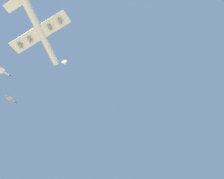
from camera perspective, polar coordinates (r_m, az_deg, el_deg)
The scene contains 3 objects.
carrier_jet at distance 175.28m, azimuth -23.56°, elevation 17.57°, with size 63.67×58.76×23.26m.
chase_jet_lead at distance 199.63m, azimuth -33.61°, elevation 5.25°, with size 10.64×14.38×4.00m.
chase_jet_left_wing at distance 231.59m, azimuth -31.66°, elevation -2.79°, with size 12.78×12.89×4.00m.
Camera 1 is at (-58.75, 83.37, 2.09)m, focal length 26.34 mm.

